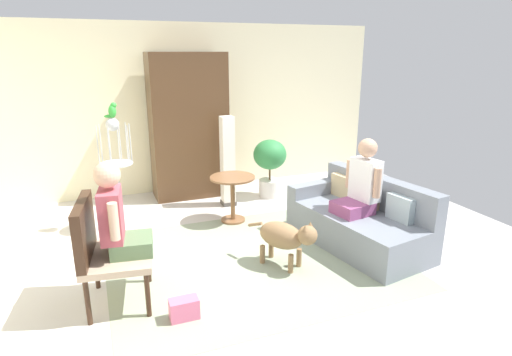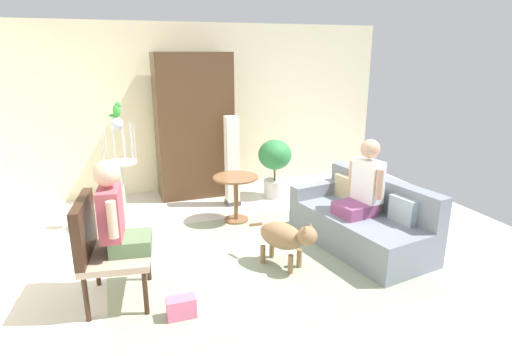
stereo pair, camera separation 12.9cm
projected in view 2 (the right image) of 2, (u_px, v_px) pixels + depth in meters
ground_plane at (251, 252)px, 4.80m from camera, size 6.87×6.87×0.00m
back_wall at (197, 108)px, 6.82m from camera, size 6.33×0.12×2.62m
area_rug at (253, 260)px, 4.62m from camera, size 3.04×2.50×0.01m
couch at (362, 222)px, 4.92m from camera, size 1.11×1.79×0.79m
armchair at (101, 243)px, 3.71m from camera, size 0.67×0.76×0.98m
person_on_couch at (364, 184)px, 4.74m from camera, size 0.51×0.51×0.85m
person_on_armchair at (116, 215)px, 3.67m from camera, size 0.46×0.51×0.84m
round_end_table at (236, 190)px, 5.58m from camera, size 0.59×0.59×0.62m
dog at (285, 237)px, 4.38m from camera, size 0.52×0.73×0.56m
bird_cage_stand at (121, 172)px, 5.28m from camera, size 0.40×0.40×1.43m
parrot at (117, 110)px, 5.06m from camera, size 0.17×0.10×0.18m
potted_plant at (275, 162)px, 6.49m from camera, size 0.51×0.51×0.90m
column_lamp at (232, 162)px, 6.12m from camera, size 0.20×0.20×1.32m
armoire_cabinet at (194, 126)px, 6.47m from camera, size 1.14×0.56×2.18m
handbag at (181, 308)px, 3.61m from camera, size 0.25×0.14×0.19m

